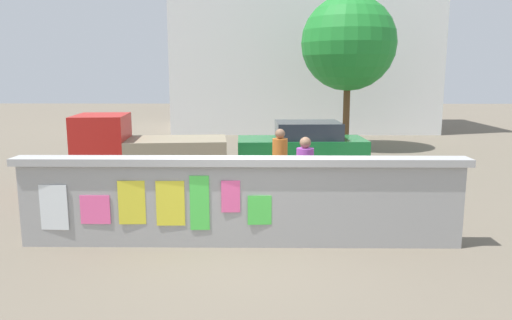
# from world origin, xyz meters

# --- Properties ---
(ground) EXTENTS (60.00, 60.00, 0.00)m
(ground) POSITION_xyz_m (0.00, 8.00, 0.00)
(ground) COLOR #6B6051
(poster_wall) EXTENTS (7.45, 0.42, 1.49)m
(poster_wall) POSITION_xyz_m (-0.01, -0.00, 0.77)
(poster_wall) COLOR #9B9B9B
(poster_wall) RESTS_ON ground
(auto_rickshaw_truck) EXTENTS (3.73, 1.85, 1.85)m
(auto_rickshaw_truck) POSITION_xyz_m (-2.55, 3.98, 0.90)
(auto_rickshaw_truck) COLOR black
(auto_rickshaw_truck) RESTS_ON ground
(car_parked) EXTENTS (3.87, 1.85, 1.40)m
(car_parked) POSITION_xyz_m (1.59, 6.76, 0.73)
(car_parked) COLOR black
(car_parked) RESTS_ON ground
(motorcycle) EXTENTS (1.88, 0.64, 0.87)m
(motorcycle) POSITION_xyz_m (2.38, 2.64, 0.46)
(motorcycle) COLOR black
(motorcycle) RESTS_ON ground
(bicycle_near) EXTENTS (1.71, 0.44, 0.95)m
(bicycle_near) POSITION_xyz_m (-0.31, 1.13, 0.36)
(bicycle_near) COLOR black
(bicycle_near) RESTS_ON ground
(person_walking) EXTENTS (0.48, 0.48, 1.62)m
(person_walking) POSITION_xyz_m (0.75, 2.97, 0.99)
(person_walking) COLOR yellow
(person_walking) RESTS_ON ground
(person_bystander) EXTENTS (0.48, 0.48, 1.62)m
(person_bystander) POSITION_xyz_m (1.19, 1.58, 0.99)
(person_bystander) COLOR #3F994C
(person_bystander) RESTS_ON ground
(tree_roadside) EXTENTS (3.49, 3.49, 5.66)m
(tree_roadside) POSITION_xyz_m (3.54, 10.66, 3.91)
(tree_roadside) COLOR brown
(tree_roadside) RESTS_ON ground
(building_background) EXTENTS (12.80, 6.61, 9.35)m
(building_background) POSITION_xyz_m (2.38, 17.78, 4.69)
(building_background) COLOR silver
(building_background) RESTS_ON ground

